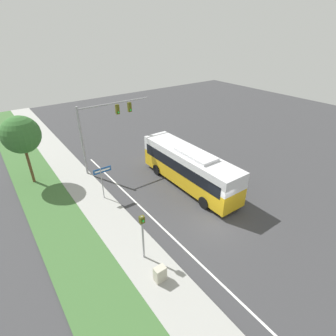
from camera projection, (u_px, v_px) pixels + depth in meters
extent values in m
plane|color=#38383A|center=(215.00, 220.00, 19.34)|extent=(80.00, 80.00, 0.00)
cube|color=#9E9E99|center=(143.00, 259.00, 16.10)|extent=(2.80, 80.00, 0.12)
cube|color=#3D6633|center=(94.00, 286.00, 14.44)|extent=(3.60, 80.00, 0.10)
cube|color=silver|center=(177.00, 241.00, 17.47)|extent=(0.14, 30.00, 0.01)
cube|color=gold|center=(189.00, 174.00, 23.02)|extent=(2.43, 10.57, 1.60)
cube|color=silver|center=(189.00, 159.00, 22.33)|extent=(2.43, 10.57, 1.31)
cube|color=black|center=(189.00, 164.00, 22.54)|extent=(2.47, 9.73, 0.99)
cube|color=silver|center=(196.00, 154.00, 21.39)|extent=(1.70, 3.70, 0.24)
cylinder|color=black|center=(157.00, 170.00, 25.06)|extent=(0.28, 1.01, 1.01)
cylinder|color=black|center=(176.00, 163.00, 26.27)|extent=(0.28, 1.01, 1.01)
cylinder|color=black|center=(204.00, 203.00, 20.43)|extent=(0.28, 1.01, 1.01)
cylinder|color=black|center=(225.00, 193.00, 21.64)|extent=(0.28, 1.01, 1.01)
cylinder|color=#939399|center=(82.00, 143.00, 23.70)|extent=(0.20, 0.20, 6.61)
cylinder|color=#939399|center=(114.00, 103.00, 24.05)|extent=(7.02, 0.14, 0.14)
cube|color=#47470F|center=(117.00, 109.00, 24.47)|extent=(0.32, 0.28, 0.90)
sphere|color=#1ED838|center=(119.00, 112.00, 24.46)|extent=(0.18, 0.18, 0.18)
cube|color=#47470F|center=(130.00, 107.00, 25.14)|extent=(0.32, 0.28, 0.90)
sphere|color=#1ED838|center=(131.00, 110.00, 25.13)|extent=(0.18, 0.18, 0.18)
cylinder|color=#939399|center=(143.00, 238.00, 15.42)|extent=(0.12, 0.12, 3.28)
cube|color=#47470F|center=(142.00, 220.00, 14.74)|extent=(0.28, 0.24, 0.44)
sphere|color=#1ED838|center=(143.00, 221.00, 14.64)|extent=(0.14, 0.14, 0.14)
cylinder|color=#939399|center=(102.00, 184.00, 21.04)|extent=(0.08, 0.08, 2.92)
cube|color=#19478C|center=(102.00, 170.00, 20.54)|extent=(1.48, 0.03, 0.42)
cube|color=white|center=(102.00, 170.00, 20.53)|extent=(1.26, 0.01, 0.15)
cube|color=#B7B29E|center=(160.00, 274.00, 14.48)|extent=(0.65, 0.45, 0.94)
cylinder|color=brown|center=(29.00, 164.00, 23.08)|extent=(0.24, 0.24, 3.62)
sphere|color=#33662D|center=(21.00, 135.00, 21.76)|extent=(3.16, 3.16, 3.16)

